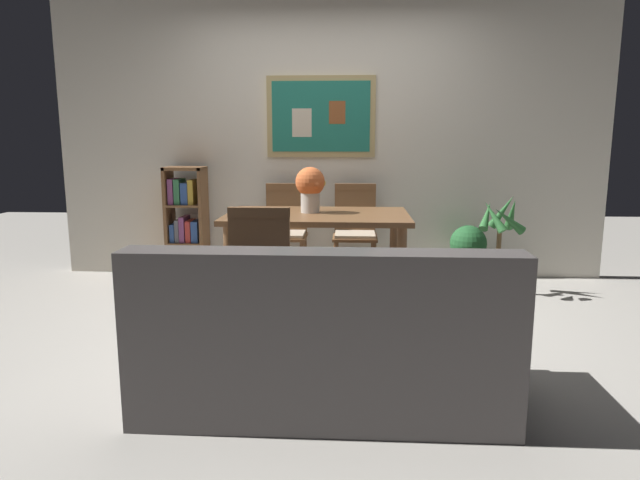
# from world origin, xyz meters

# --- Properties ---
(ground_plane) EXTENTS (12.00, 12.00, 0.00)m
(ground_plane) POSITION_xyz_m (0.00, 0.00, 0.00)
(ground_plane) COLOR #B7B2A8
(wall_back_with_painting) EXTENTS (5.20, 0.14, 2.60)m
(wall_back_with_painting) POSITION_xyz_m (-0.00, 1.67, 1.30)
(wall_back_with_painting) COLOR silver
(wall_back_with_painting) RESTS_ON ground_plane
(dining_table) EXTENTS (1.41, 0.90, 0.75)m
(dining_table) POSITION_xyz_m (-0.04, 0.55, 0.65)
(dining_table) COLOR brown
(dining_table) RESTS_ON ground_plane
(dining_chair_far_left) EXTENTS (0.40, 0.41, 0.91)m
(dining_chair_far_left) POSITION_xyz_m (-0.39, 1.34, 0.54)
(dining_chair_far_left) COLOR brown
(dining_chair_far_left) RESTS_ON ground_plane
(dining_chair_far_right) EXTENTS (0.40, 0.41, 0.91)m
(dining_chair_far_right) POSITION_xyz_m (0.25, 1.36, 0.54)
(dining_chair_far_right) COLOR brown
(dining_chair_far_right) RESTS_ON ground_plane
(dining_chair_near_left) EXTENTS (0.40, 0.41, 0.91)m
(dining_chair_near_left) POSITION_xyz_m (-0.35, -0.26, 0.54)
(dining_chair_near_left) COLOR brown
(dining_chair_near_left) RESTS_ON ground_plane
(leather_couch) EXTENTS (1.80, 0.84, 0.84)m
(leather_couch) POSITION_xyz_m (0.08, -1.09, 0.31)
(leather_couch) COLOR #514C4C
(leather_couch) RESTS_ON ground_plane
(bookshelf) EXTENTS (0.36, 0.28, 1.06)m
(bookshelf) POSITION_xyz_m (-1.34, 1.39, 0.51)
(bookshelf) COLOR brown
(bookshelf) RESTS_ON ground_plane
(potted_ivy) EXTENTS (0.33, 0.33, 0.54)m
(potted_ivy) POSITION_xyz_m (1.29, 1.36, 0.28)
(potted_ivy) COLOR #B2ADA3
(potted_ivy) RESTS_ON ground_plane
(potted_palm) EXTENTS (0.38, 0.40, 0.87)m
(potted_palm) POSITION_xyz_m (1.47, 1.00, 0.35)
(potted_palm) COLOR #4C4742
(potted_palm) RESTS_ON ground_plane
(flower_vase) EXTENTS (0.23, 0.23, 0.36)m
(flower_vase) POSITION_xyz_m (-0.10, 0.61, 0.96)
(flower_vase) COLOR beige
(flower_vase) RESTS_ON dining_table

